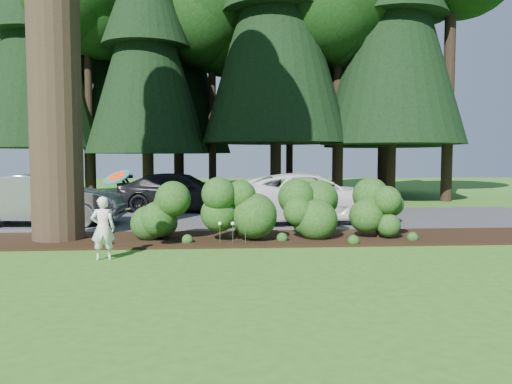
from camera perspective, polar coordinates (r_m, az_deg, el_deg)
ground at (r=9.45m, az=-0.49°, el=-8.67°), size 80.00×80.00×0.00m
mulch_bed at (r=12.64m, az=-1.40°, el=-5.33°), size 16.00×2.50×0.05m
driveway at (r=16.84m, az=-2.06°, el=-3.02°), size 22.00×6.00×0.03m
shrub_row at (r=12.48m, az=2.15°, el=-1.82°), size 6.53×1.60×1.61m
lily_cluster at (r=11.72m, az=-2.68°, el=-3.74°), size 0.69×0.09×0.57m
tree_wall at (r=26.65m, az=-2.23°, el=20.19°), size 25.66×12.15×17.09m
car_silver_wagon at (r=16.38m, az=-23.05°, el=-0.80°), size 4.68×1.72×1.53m
car_white_suv at (r=15.83m, az=6.20°, el=-0.63°), size 5.71×2.94×1.54m
car_dark_suv at (r=19.11m, az=-8.47°, el=-0.04°), size 5.11×2.57×1.43m
child at (r=10.54m, az=-17.09°, el=-3.97°), size 0.51×0.37×1.29m
frisbee at (r=10.39m, az=-15.64°, el=1.66°), size 0.60×0.53×0.40m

